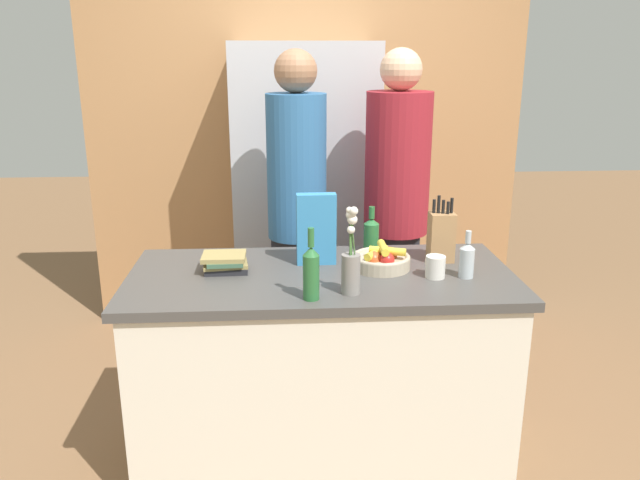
% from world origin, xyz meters
% --- Properties ---
extents(ground_plane, '(14.00, 14.00, 0.00)m').
position_xyz_m(ground_plane, '(0.00, 0.00, 0.00)').
color(ground_plane, brown).
extents(kitchen_island, '(1.65, 0.77, 0.90)m').
position_xyz_m(kitchen_island, '(0.00, 0.00, 0.45)').
color(kitchen_island, silver).
rests_on(kitchen_island, ground_plane).
extents(back_wall_wood, '(2.85, 0.12, 2.60)m').
position_xyz_m(back_wall_wood, '(0.00, 1.66, 1.30)').
color(back_wall_wood, '#AD7A4C').
rests_on(back_wall_wood, ground_plane).
extents(refrigerator, '(0.86, 0.63, 1.87)m').
position_xyz_m(refrigerator, '(-0.02, 1.30, 0.93)').
color(refrigerator, '#B7B7BC').
rests_on(refrigerator, ground_plane).
extents(fruit_bowl, '(0.26, 0.26, 0.11)m').
position_xyz_m(fruit_bowl, '(0.27, 0.04, 0.94)').
color(fruit_bowl, tan).
rests_on(fruit_bowl, kitchen_island).
extents(knife_block, '(0.11, 0.09, 0.30)m').
position_xyz_m(knife_block, '(0.55, 0.14, 1.01)').
color(knife_block, '#A87A4C').
rests_on(knife_block, kitchen_island).
extents(flower_vase, '(0.07, 0.07, 0.35)m').
position_xyz_m(flower_vase, '(0.10, -0.24, 1.03)').
color(flower_vase, gray).
rests_on(flower_vase, kitchen_island).
extents(cereal_box, '(0.18, 0.06, 0.32)m').
position_xyz_m(cereal_box, '(-0.01, 0.13, 1.06)').
color(cereal_box, teal).
rests_on(cereal_box, kitchen_island).
extents(coffee_mug, '(0.08, 0.12, 0.09)m').
position_xyz_m(coffee_mug, '(0.47, -0.08, 0.94)').
color(coffee_mug, silver).
rests_on(coffee_mug, kitchen_island).
extents(book_stack, '(0.20, 0.16, 0.08)m').
position_xyz_m(book_stack, '(-0.41, 0.04, 0.94)').
color(book_stack, '#232328').
rests_on(book_stack, kitchen_island).
extents(bottle_oil, '(0.06, 0.06, 0.20)m').
position_xyz_m(bottle_oil, '(0.60, -0.09, 0.98)').
color(bottle_oil, '#B2BCC1').
rests_on(bottle_oil, kitchen_island).
extents(bottle_vinegar, '(0.07, 0.07, 0.22)m').
position_xyz_m(bottle_vinegar, '(0.25, 0.29, 0.98)').
color(bottle_vinegar, '#286633').
rests_on(bottle_vinegar, kitchen_island).
extents(bottle_wine, '(0.06, 0.06, 0.28)m').
position_xyz_m(bottle_wine, '(-0.06, -0.29, 1.01)').
color(bottle_wine, '#286633').
rests_on(bottle_wine, kitchen_island).
extents(person_at_sink, '(0.30, 0.30, 1.83)m').
position_xyz_m(person_at_sink, '(-0.09, 0.63, 1.05)').
color(person_at_sink, '#383842').
rests_on(person_at_sink, ground_plane).
extents(person_in_blue, '(0.34, 0.34, 1.83)m').
position_xyz_m(person_in_blue, '(0.44, 0.68, 1.04)').
color(person_in_blue, '#383842').
rests_on(person_in_blue, ground_plane).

